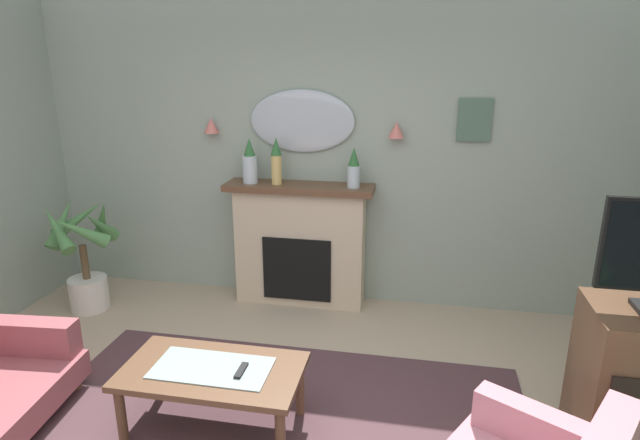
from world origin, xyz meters
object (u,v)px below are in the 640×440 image
object	(u,v)px
mantel_vase_centre	(250,164)
mantel_vase_left	(354,169)
framed_picture	(474,120)
tv_remote	(241,371)
wall_mirror	(302,121)
potted_plant_corner_palm	(84,255)
mantel_vase_right	(276,160)
fireplace	(300,245)
wall_sconce_left	(211,125)
wall_sconce_right	(396,130)
coffee_table	(213,376)

from	to	relation	value
mantel_vase_centre	mantel_vase_left	distance (m)	0.95
framed_picture	tv_remote	xyz separation A→B (m)	(-1.42, -2.06, -1.30)
mantel_vase_centre	wall_mirror	bearing A→B (deg)	20.70
potted_plant_corner_palm	mantel_vase_right	bearing A→B (deg)	16.35
mantel_vase_left	tv_remote	size ratio (longest dim) A/B	2.22
mantel_vase_right	mantel_vase_centre	bearing A→B (deg)	-180.00
mantel_vase_right	fireplace	bearing A→B (deg)	8.06
mantel_vase_right	wall_mirror	size ratio (longest dim) A/B	0.44
fireplace	potted_plant_corner_palm	xyz separation A→B (m)	(-1.90, -0.53, -0.03)
wall_sconce_left	framed_picture	size ratio (longest dim) A/B	0.39
potted_plant_corner_palm	fireplace	bearing A→B (deg)	15.50
tv_remote	wall_mirror	bearing A→B (deg)	92.29
tv_remote	mantel_vase_centre	bearing A→B (deg)	105.78
tv_remote	wall_sconce_right	bearing A→B (deg)	69.02
mantel_vase_right	framed_picture	bearing A→B (deg)	6.04
fireplace	tv_remote	xyz separation A→B (m)	(0.08, -1.91, -0.12)
mantel_vase_right	mantel_vase_left	world-z (taller)	mantel_vase_right
fireplace	mantel_vase_left	bearing A→B (deg)	-3.24
fireplace	wall_mirror	bearing A→B (deg)	90.00
wall_sconce_right	coffee_table	world-z (taller)	wall_sconce_right
coffee_table	fireplace	bearing A→B (deg)	86.74
wall_sconce_right	tv_remote	bearing A→B (deg)	-110.98
mantel_vase_centre	wall_sconce_left	world-z (taller)	wall_sconce_left
wall_mirror	framed_picture	size ratio (longest dim) A/B	2.67
fireplace	tv_remote	world-z (taller)	fireplace
wall_mirror	wall_sconce_left	xyz separation A→B (m)	(-0.85, -0.05, -0.05)
wall_sconce_right	potted_plant_corner_palm	xyz separation A→B (m)	(-2.75, -0.62, -1.12)
fireplace	mantel_vase_right	size ratio (longest dim) A/B	3.21
wall_sconce_left	framed_picture	world-z (taller)	framed_picture
coffee_table	wall_sconce_right	bearing A→B (deg)	64.32
mantel_vase_left	wall_mirror	world-z (taller)	wall_mirror
mantel_vase_centre	wall_sconce_right	size ratio (longest dim) A/B	2.93
mantel_vase_centre	wall_sconce_right	bearing A→B (deg)	5.27
fireplace	coffee_table	world-z (taller)	fireplace
fireplace	mantel_vase_left	xyz separation A→B (m)	(0.50, -0.03, 0.76)
mantel_vase_left	potted_plant_corner_palm	xyz separation A→B (m)	(-2.40, -0.50, -0.79)
mantel_vase_left	wall_sconce_left	bearing A→B (deg)	174.92
wall_mirror	mantel_vase_left	bearing A→B (deg)	-18.78
wall_mirror	potted_plant_corner_palm	world-z (taller)	wall_mirror
mantel_vase_left	framed_picture	world-z (taller)	framed_picture
mantel_vase_centre	mantel_vase_right	world-z (taller)	mantel_vase_right
mantel_vase_centre	wall_sconce_left	bearing A→B (deg)	163.30
wall_mirror	fireplace	bearing A→B (deg)	-90.00
mantel_vase_centre	tv_remote	distance (m)	2.15
mantel_vase_right	coffee_table	size ratio (longest dim) A/B	0.38
mantel_vase_centre	mantel_vase_left	xyz separation A→B (m)	(0.95, 0.00, -0.01)
framed_picture	mantel_vase_left	bearing A→B (deg)	-169.80
mantel_vase_right	wall_sconce_left	world-z (taller)	wall_sconce_left
mantel_vase_right	wall_mirror	world-z (taller)	wall_mirror
wall_sconce_right	fireplace	bearing A→B (deg)	-173.84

